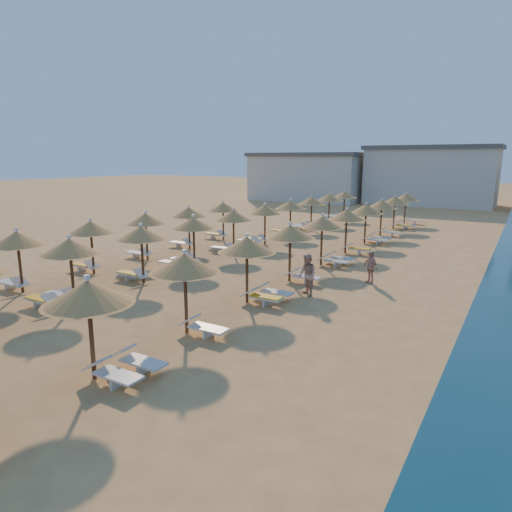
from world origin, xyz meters
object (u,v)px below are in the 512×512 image
Objects in this scene: parasol_row_east at (307,228)px; beachgoer_c at (370,267)px; beachgoer_b at (307,275)px; parasol_row_west at (215,220)px.

beachgoer_c is at bearing -6.03° from parasol_row_east.
parasol_row_east is 4.31m from beachgoer_b.
beachgoer_c is at bearing -2.26° from parasol_row_west.
parasol_row_west is 29.06× the size of beachgoer_c.
parasol_row_west is 24.67× the size of beachgoer_b.
parasol_row_east is 29.06× the size of beachgoer_c.
parasol_row_west is at bearing -166.13° from beachgoer_b.
beachgoer_c is (3.41, -0.36, -1.56)m from parasol_row_east.
parasol_row_east is at bearing 0.00° from parasol_row_west.
beachgoer_c is (9.12, -0.36, -1.56)m from parasol_row_west.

